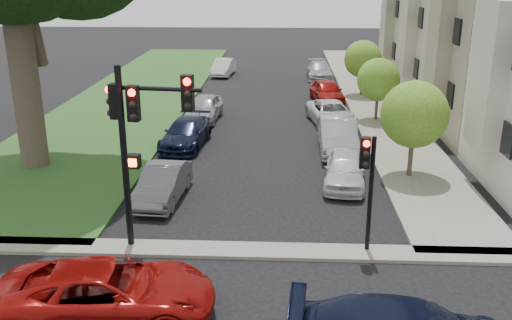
{
  "coord_description": "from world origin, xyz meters",
  "views": [
    {
      "loc": [
        0.9,
        -13.7,
        8.38
      ],
      "look_at": [
        0.0,
        5.0,
        2.0
      ],
      "focal_mm": 40.0,
      "sensor_mm": 36.0,
      "label": 1
    }
  ],
  "objects_px": {
    "car_parked_3": "(327,91)",
    "car_parked_6": "(186,133)",
    "traffic_signal_secondary": "(368,173)",
    "car_parked_7": "(204,108)",
    "small_tree_a": "(414,114)",
    "traffic_signal_main": "(137,126)",
    "car_parked_4": "(319,70)",
    "small_tree_c": "(363,59)",
    "car_parked_5": "(163,184)",
    "small_tree_b": "(378,80)",
    "car_parked_0": "(345,169)",
    "car_parked_2": "(331,113)",
    "car_parked_9": "(223,67)",
    "car_parked_1": "(338,136)",
    "car_cross_near": "(106,293)"
  },
  "relations": [
    {
      "from": "small_tree_a",
      "to": "car_parked_1",
      "type": "height_order",
      "value": "small_tree_a"
    },
    {
      "from": "car_parked_5",
      "to": "small_tree_b",
      "type": "bearing_deg",
      "value": 55.06
    },
    {
      "from": "car_parked_1",
      "to": "car_parked_6",
      "type": "distance_m",
      "value": 7.34
    },
    {
      "from": "car_parked_6",
      "to": "car_parked_0",
      "type": "bearing_deg",
      "value": -28.66
    },
    {
      "from": "car_parked_0",
      "to": "car_parked_6",
      "type": "xyz_separation_m",
      "value": [
        -7.24,
        4.89,
        -0.01
      ]
    },
    {
      "from": "car_parked_7",
      "to": "car_parked_5",
      "type": "bearing_deg",
      "value": -85.98
    },
    {
      "from": "car_parked_3",
      "to": "car_parked_4",
      "type": "height_order",
      "value": "car_parked_3"
    },
    {
      "from": "traffic_signal_secondary",
      "to": "car_parked_1",
      "type": "height_order",
      "value": "traffic_signal_secondary"
    },
    {
      "from": "car_parked_2",
      "to": "car_parked_9",
      "type": "height_order",
      "value": "car_parked_9"
    },
    {
      "from": "car_cross_near",
      "to": "car_parked_6",
      "type": "bearing_deg",
      "value": -5.3
    },
    {
      "from": "car_parked_2",
      "to": "traffic_signal_main",
      "type": "bearing_deg",
      "value": -124.58
    },
    {
      "from": "car_parked_0",
      "to": "car_parked_3",
      "type": "height_order",
      "value": "car_parked_3"
    },
    {
      "from": "small_tree_c",
      "to": "car_parked_4",
      "type": "distance_m",
      "value": 6.98
    },
    {
      "from": "traffic_signal_secondary",
      "to": "car_parked_7",
      "type": "xyz_separation_m",
      "value": [
        -7.01,
        15.62,
        -1.88
      ]
    },
    {
      "from": "small_tree_a",
      "to": "car_parked_6",
      "type": "relative_size",
      "value": 0.9
    },
    {
      "from": "car_parked_5",
      "to": "traffic_signal_main",
      "type": "bearing_deg",
      "value": -82.95
    },
    {
      "from": "traffic_signal_main",
      "to": "traffic_signal_secondary",
      "type": "bearing_deg",
      "value": -0.38
    },
    {
      "from": "car_parked_3",
      "to": "car_parked_9",
      "type": "distance_m",
      "value": 12.04
    },
    {
      "from": "small_tree_a",
      "to": "car_parked_5",
      "type": "bearing_deg",
      "value": -163.6
    },
    {
      "from": "small_tree_a",
      "to": "car_parked_2",
      "type": "distance_m",
      "value": 9.03
    },
    {
      "from": "car_parked_1",
      "to": "traffic_signal_main",
      "type": "bearing_deg",
      "value": -123.78
    },
    {
      "from": "small_tree_c",
      "to": "traffic_signal_secondary",
      "type": "xyz_separation_m",
      "value": [
        -2.77,
        -22.48,
        0.09
      ]
    },
    {
      "from": "car_parked_3",
      "to": "car_parked_2",
      "type": "bearing_deg",
      "value": -100.42
    },
    {
      "from": "car_parked_1",
      "to": "car_parked_9",
      "type": "relative_size",
      "value": 1.2
    },
    {
      "from": "car_parked_3",
      "to": "car_parked_7",
      "type": "height_order",
      "value": "car_parked_3"
    },
    {
      "from": "car_parked_9",
      "to": "car_parked_6",
      "type": "bearing_deg",
      "value": -83.65
    },
    {
      "from": "car_parked_4",
      "to": "car_parked_3",
      "type": "bearing_deg",
      "value": -90.35
    },
    {
      "from": "traffic_signal_secondary",
      "to": "car_parked_7",
      "type": "relative_size",
      "value": 0.88
    },
    {
      "from": "car_parked_5",
      "to": "car_parked_4",
      "type": "bearing_deg",
      "value": 77.82
    },
    {
      "from": "traffic_signal_main",
      "to": "car_parked_3",
      "type": "bearing_deg",
      "value": 70.93
    },
    {
      "from": "small_tree_a",
      "to": "car_cross_near",
      "type": "relative_size",
      "value": 0.76
    },
    {
      "from": "car_parked_5",
      "to": "car_parked_6",
      "type": "xyz_separation_m",
      "value": [
        -0.26,
        6.8,
        0.0
      ]
    },
    {
      "from": "small_tree_a",
      "to": "car_parked_7",
      "type": "bearing_deg",
      "value": 137.55
    },
    {
      "from": "small_tree_a",
      "to": "small_tree_c",
      "type": "bearing_deg",
      "value": 90.0
    },
    {
      "from": "small_tree_b",
      "to": "car_parked_4",
      "type": "xyz_separation_m",
      "value": [
        -2.48,
        12.9,
        -1.74
      ]
    },
    {
      "from": "car_parked_4",
      "to": "car_parked_2",
      "type": "bearing_deg",
      "value": -90.95
    },
    {
      "from": "small_tree_a",
      "to": "traffic_signal_main",
      "type": "xyz_separation_m",
      "value": [
        -9.55,
        -6.62,
        1.22
      ]
    },
    {
      "from": "traffic_signal_main",
      "to": "car_parked_2",
      "type": "distance_m",
      "value": 16.87
    },
    {
      "from": "small_tree_c",
      "to": "traffic_signal_secondary",
      "type": "distance_m",
      "value": 22.65
    },
    {
      "from": "small_tree_a",
      "to": "car_parked_3",
      "type": "bearing_deg",
      "value": 100.08
    },
    {
      "from": "car_cross_near",
      "to": "small_tree_b",
      "type": "bearing_deg",
      "value": -32.94
    },
    {
      "from": "car_cross_near",
      "to": "car_parked_9",
      "type": "bearing_deg",
      "value": -6.04
    },
    {
      "from": "car_parked_4",
      "to": "small_tree_c",
      "type": "bearing_deg",
      "value": -68.81
    },
    {
      "from": "small_tree_a",
      "to": "car_parked_4",
      "type": "bearing_deg",
      "value": 96.42
    },
    {
      "from": "car_parked_0",
      "to": "car_parked_3",
      "type": "xyz_separation_m",
      "value": [
        0.3,
        14.82,
        0.05
      ]
    },
    {
      "from": "car_parked_3",
      "to": "car_parked_6",
      "type": "bearing_deg",
      "value": -136.23
    },
    {
      "from": "car_parked_7",
      "to": "small_tree_b",
      "type": "bearing_deg",
      "value": 5.1
    },
    {
      "from": "small_tree_b",
      "to": "car_parked_6",
      "type": "relative_size",
      "value": 0.79
    },
    {
      "from": "traffic_signal_main",
      "to": "car_parked_5",
      "type": "height_order",
      "value": "traffic_signal_main"
    },
    {
      "from": "small_tree_b",
      "to": "car_parked_6",
      "type": "xyz_separation_m",
      "value": [
        -10.0,
        -5.23,
        -1.73
      ]
    }
  ]
}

